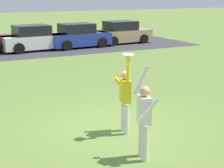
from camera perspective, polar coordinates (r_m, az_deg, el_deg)
name	(u,v)px	position (r m, az deg, el deg)	size (l,w,h in m)	color
ground_plane	(111,127)	(9.81, -0.13, -6.84)	(120.00, 120.00, 0.00)	olive
person_catcher	(125,96)	(9.13, 2.12, -1.96)	(0.49, 0.58, 2.08)	silver
person_defender	(144,116)	(7.71, 5.14, -5.14)	(0.53, 0.62, 2.04)	silver
frisbee_disc	(128,55)	(8.66, 2.58, 4.69)	(0.27, 0.27, 0.02)	white
parked_car_white	(34,39)	(23.15, -12.37, 7.04)	(4.21, 2.25, 1.59)	white
parked_car_blue	(78,36)	(24.01, -5.39, 7.56)	(4.21, 2.25, 1.59)	#233893
parked_car_tan	(122,33)	(25.94, 1.57, 8.12)	(4.21, 2.25, 1.59)	tan
parking_strip	(6,52)	(23.14, -16.60, 4.96)	(25.55, 6.40, 0.01)	#38383D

